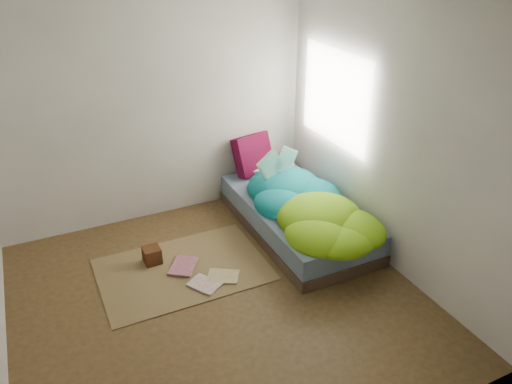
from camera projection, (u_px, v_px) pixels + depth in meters
ground at (218, 299)px, 4.52m from camera, size 3.50×3.50×0.00m
room_walls at (212, 130)px, 3.77m from camera, size 3.54×3.54×2.62m
bed at (296, 217)px, 5.48m from camera, size 1.00×2.00×0.34m
duvet at (308, 198)px, 5.15m from camera, size 0.96×1.84×0.34m
rug at (183, 270)px, 4.90m from camera, size 1.60×1.10×0.01m
pillow_floral at (272, 168)px, 6.07m from camera, size 0.62×0.53×0.12m
pillow_magenta at (253, 155)px, 5.98m from camera, size 0.50×0.27×0.47m
open_book at (279, 155)px, 5.38m from camera, size 0.46×0.19×0.27m
wooden_box at (152, 255)px, 4.97m from camera, size 0.17×0.17×0.17m
floor_book_a at (198, 291)px, 4.59m from camera, size 0.33×0.36×0.02m
floor_book_b at (172, 265)px, 4.93m from camera, size 0.38×0.40×0.03m
floor_book_c at (221, 283)px, 4.68m from camera, size 0.36×0.33×0.02m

